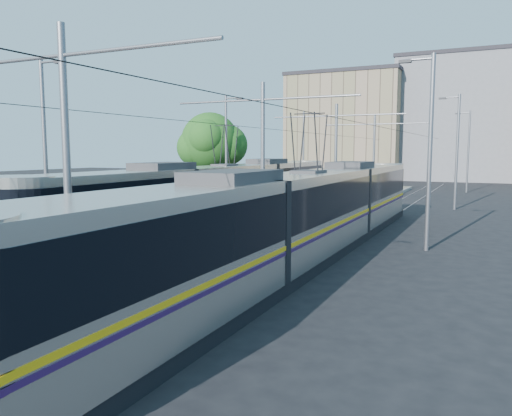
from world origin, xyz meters
The scene contains 14 objects.
ground centered at (0.00, 0.00, 0.00)m, with size 160.00×160.00×0.00m, color black.
platform centered at (0.00, 17.00, 0.15)m, with size 4.00×50.00×0.30m, color gray.
tactile_strip_left centered at (-1.45, 17.00, 0.30)m, with size 0.70×50.00×0.01m, color gray.
tactile_strip_right centered at (1.45, 17.00, 0.30)m, with size 0.70×50.00×0.01m, color gray.
rails centered at (0.00, 17.00, 0.02)m, with size 8.71×70.00×0.03m.
track_arrow centered at (-3.60, -3.00, 0.01)m, with size 1.20×5.00×0.01m, color silver.
tram_left centered at (-3.60, 10.78, 1.71)m, with size 2.43×28.69×5.50m.
tram_right centered at (3.60, 4.32, 1.86)m, with size 2.43×30.13×5.50m.
catenary centered at (0.00, 14.15, 4.52)m, with size 9.20×70.00×7.00m.
street_lamps centered at (0.00, 21.00, 4.18)m, with size 15.18×38.22×8.00m.
shelter centered at (0.39, 16.89, 1.53)m, with size 0.88×1.19×2.35m.
tree centered at (-9.42, 19.67, 4.75)m, with size 4.83×4.47×7.02m.
building_left centered at (-10.00, 60.00, 7.66)m, with size 16.32×12.24×15.31m.
building_centre centered at (6.00, 64.00, 8.61)m, with size 18.36×14.28×17.19m.
Camera 1 is at (9.90, -13.47, 4.13)m, focal length 35.00 mm.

